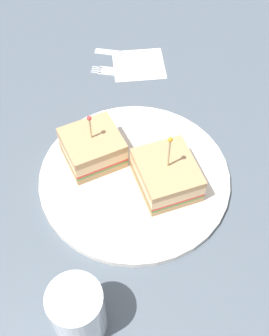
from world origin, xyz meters
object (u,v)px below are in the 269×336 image
Objects in this scene: plate at (134,177)px; sandwich_half_back at (93,148)px; sandwich_half_front at (167,175)px; drink_glass at (78,312)px; napkin at (139,65)px; fork at (117,71)px; knife at (123,53)px.

sandwich_half_back reaches higher than plate.
sandwich_half_back is at bearing -102.72° from sandwich_half_front.
napkin is (-49.53, -2.16, -4.17)cm from drink_glass.
sandwich_half_back is at bearing -6.13° from napkin.
sandwich_half_back is (-2.72, -12.05, 0.15)cm from sandwich_half_front.
napkin is 0.76× the size of fork.
plate reaches higher than fork.
napkin is at bearing 56.23° from knife.
drink_glass reaches higher than plate.
napkin is at bearing -160.63° from sandwich_half_front.
sandwich_half_front is 1.07× the size of sandwich_half_back.
drink_glass is 49.75cm from napkin.
drink_glass is 52.48cm from knife.
fork is at bearing -160.85° from plate.
sandwich_half_front is at bearing 19.37° from napkin.
sandwich_half_back is 0.92× the size of knife.
napkin is at bearing 127.31° from fork.
sandwich_half_front is at bearing 162.14° from drink_glass.
sandwich_half_back is 25.81cm from drink_glass.
knife is (-5.29, 0.02, 0.00)cm from fork.
sandwich_half_front is at bearing 77.28° from sandwich_half_back.
sandwich_half_front reaches higher than sandwich_half_back.
drink_glass reaches higher than fork.
sandwich_half_front is 23.79cm from drink_glass.
sandwich_half_back reaches higher than drink_glass.
fork and knife have the same top height.
fork is (-23.49, -8.16, -0.34)cm from plate.
knife is at bearing -123.77° from napkin.
drink_glass is 0.73× the size of knife.
napkin is (-26.31, -4.45, -0.44)cm from plate.
napkin is at bearing -177.50° from drink_glass.
knife is (-26.64, -1.09, -3.42)cm from sandwich_half_back.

